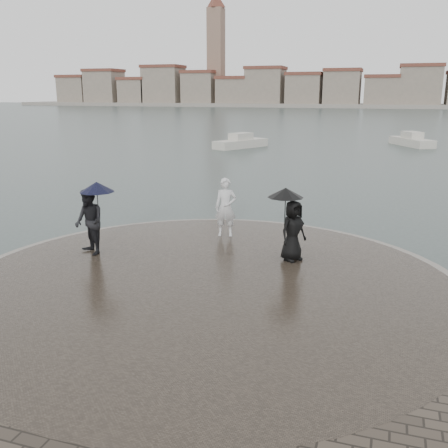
% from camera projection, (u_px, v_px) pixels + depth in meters
% --- Properties ---
extents(ground, '(400.00, 400.00, 0.00)m').
position_uv_depth(ground, '(139.00, 368.00, 8.86)').
color(ground, '#2B3835').
rests_on(ground, ground).
extents(kerb_ring, '(12.50, 12.50, 0.32)m').
position_uv_depth(kerb_ring, '(207.00, 289.00, 12.03)').
color(kerb_ring, gray).
rests_on(kerb_ring, ground).
extents(quay_tip, '(11.90, 11.90, 0.36)m').
position_uv_depth(quay_tip, '(207.00, 288.00, 12.03)').
color(quay_tip, '#2D261E').
rests_on(quay_tip, ground).
extents(statue, '(0.76, 0.59, 1.83)m').
position_uv_depth(statue, '(226.00, 207.00, 15.55)').
color(statue, silver).
rests_on(statue, quay_tip).
extents(visitor_left, '(1.30, 1.12, 2.04)m').
position_uv_depth(visitor_left, '(91.00, 216.00, 13.73)').
color(visitor_left, black).
rests_on(visitor_left, quay_tip).
extents(visitor_right, '(1.18, 1.06, 1.95)m').
position_uv_depth(visitor_right, '(291.00, 221.00, 13.25)').
color(visitor_right, black).
rests_on(visitor_right, quay_tip).
extents(far_skyline, '(260.00, 20.00, 37.00)m').
position_uv_depth(far_skyline, '(361.00, 90.00, 156.81)').
color(far_skyline, gray).
rests_on(far_skyline, ground).
extents(boats, '(18.36, 12.05, 1.50)m').
position_uv_depth(boats, '(328.00, 143.00, 44.78)').
color(boats, beige).
rests_on(boats, ground).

